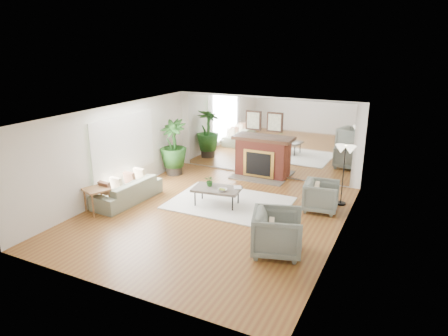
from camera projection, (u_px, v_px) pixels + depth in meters
The scene contains 18 objects.
ground at pixel (212, 215), 9.82m from camera, with size 7.00×7.00×0.00m, color brown.
wall_left at pixel (113, 152), 10.70m from camera, with size 0.02×7.00×2.50m, color silver.
wall_right at pixel (341, 186), 8.18m from camera, with size 0.02×7.00×2.50m, color silver.
wall_back at pixel (264, 137), 12.43m from camera, with size 6.00×0.02×2.50m, color silver.
mirror_panel at pixel (264, 137), 12.41m from camera, with size 5.40×0.04×2.40m, color silver.
window_panel at pixel (124, 145), 11.00m from camera, with size 0.04×2.40×1.50m, color #B2E09E.
fireplace at pixel (261, 157), 12.41m from camera, with size 1.85×0.83×2.05m.
area_rug at pixel (229, 203), 10.52m from camera, with size 3.06×2.19×0.03m, color white.
coffee_table at pixel (217, 190), 10.26m from camera, with size 1.30×0.87×0.48m.
sofa at pixel (127, 191), 10.60m from camera, with size 2.02×0.79×0.59m, color gray.
armchair_back at pixel (321, 196), 9.99m from camera, with size 0.82×0.84×0.77m, color slate.
armchair_front at pixel (277, 233), 7.93m from camera, with size 0.95×0.98×0.89m, color slate.
side_table at pixel (97, 192), 9.84m from camera, with size 0.71×0.71×0.63m.
potted_ficus at pixel (173, 146), 12.60m from camera, with size 0.86×0.86×1.77m.
floor_lamp at pixel (345, 154), 10.09m from camera, with size 0.52×0.29×1.59m.
tabletop_plant at pixel (210, 181), 10.35m from camera, with size 0.26×0.23×0.29m, color #2B5A21.
fruit_bowl at pixel (222, 190), 10.03m from camera, with size 0.24×0.24×0.06m, color olive.
book at pixel (234, 188), 10.26m from camera, with size 0.19×0.26×0.02m, color olive.
Camera 1 is at (4.24, -7.96, 4.06)m, focal length 32.00 mm.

